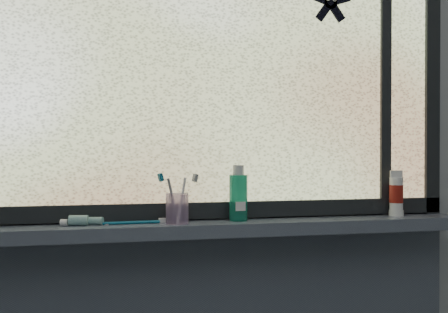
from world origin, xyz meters
TOP-DOWN VIEW (x-y plane):
  - wall_back at (0.00, 1.30)m, footprint 3.00×0.01m
  - windowsill at (0.00, 1.23)m, footprint 1.62×0.14m
  - window_pane at (0.00, 1.28)m, footprint 1.50×0.01m
  - frame_bottom at (0.00, 1.28)m, footprint 1.60×0.03m
  - frame_right at (0.78, 1.28)m, footprint 0.05×0.03m
  - frame_mullion at (0.60, 1.28)m, footprint 0.03×0.03m
  - starfish_sticker at (0.40, 1.27)m, footprint 0.15×0.02m
  - toothpaste_tube at (-0.37, 1.23)m, footprint 0.17×0.07m
  - toothbrush_cup at (-0.11, 1.22)m, footprint 0.09×0.09m
  - toothbrush_lying at (-0.24, 1.23)m, footprint 0.20×0.03m
  - mouthwash_bottle at (0.08, 1.24)m, footprint 0.07×0.07m
  - cream_tube at (0.62, 1.23)m, footprint 0.06×0.06m

SIDE VIEW (x-z plane):
  - windowsill at x=0.00m, z-range 0.98..1.02m
  - toothbrush_lying at x=-0.24m, z-range 1.02..1.03m
  - toothpaste_tube at x=-0.37m, z-range 1.02..1.05m
  - frame_bottom at x=0.00m, z-range 1.02..1.07m
  - toothbrush_cup at x=-0.11m, z-range 1.02..1.11m
  - cream_tube at x=0.62m, z-range 1.05..1.15m
  - mouthwash_bottle at x=0.08m, z-range 1.03..1.18m
  - wall_back at x=0.00m, z-range 0.00..2.50m
  - frame_right at x=0.78m, z-range 0.98..2.08m
  - window_pane at x=0.00m, z-range 1.03..2.03m
  - frame_mullion at x=0.60m, z-range 1.03..2.03m
  - starfish_sticker at x=0.40m, z-range 1.65..1.79m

